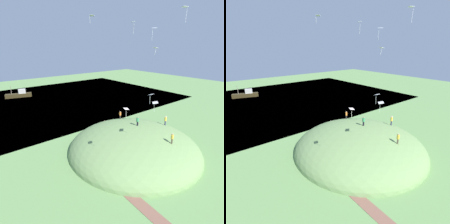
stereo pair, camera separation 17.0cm
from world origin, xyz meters
TOP-DOWN VIEW (x-y plane):
  - ground_plane at (0.00, 0.00)m, footprint 160.00×160.00m
  - lake_water at (-30.62, 0.00)m, footprint 54.04×80.00m
  - grass_hill at (8.93, -2.50)m, footprint 22.95×22.54m
  - boat_on_lake at (-42.09, -8.02)m, footprint 4.27×8.71m
  - person_near_shore at (8.24, -0.99)m, footprint 0.64×0.64m
  - person_watching_kites at (9.98, 4.80)m, footprint 0.53×0.53m
  - person_with_child at (15.27, -0.87)m, footprint 0.56×0.56m
  - person_walking_path at (2.23, 0.27)m, footprint 0.44×0.44m
  - kite_0 at (14.15, -4.17)m, footprint 1.22×1.22m
  - kite_1 at (1.73, 3.63)m, footprint 1.14×1.02m
  - kite_2 at (12.12, 3.71)m, footprint 0.83×1.03m
  - kite_3 at (14.22, -9.58)m, footprint 0.87×0.76m
  - kite_5 at (-0.24, -4.28)m, footprint 0.88×0.74m
  - kite_6 at (7.02, 3.33)m, footprint 1.05×0.95m
  - kite_7 at (8.98, 1.22)m, footprint 0.74×1.01m
  - kite_8 at (11.38, -1.45)m, footprint 0.70×0.51m
  - mooring_post at (-3.18, 0.28)m, footprint 0.14×0.14m

SIDE VIEW (x-z plane):
  - lake_water at x=-30.62m, z-range -0.40..0.00m
  - ground_plane at x=0.00m, z-range 0.00..0.00m
  - grass_hill at x=8.93m, z-range -3.96..3.96m
  - mooring_post at x=-3.18m, z-range 0.00..1.03m
  - boat_on_lake at x=-42.09m, z-range -1.10..2.93m
  - person_walking_path at x=2.23m, z-range 3.27..4.90m
  - person_watching_kites at x=9.98m, z-range 3.24..5.08m
  - person_with_child at x=15.27m, z-range 3.47..5.17m
  - person_near_shore at x=8.24m, z-range 4.12..5.77m
  - kite_7 at x=8.98m, z-range 8.33..10.22m
  - kite_0 at x=14.15m, z-range 9.35..10.75m
  - kite_3 at x=14.22m, z-range 9.77..10.87m
  - kite_8 at x=11.38m, z-range 16.43..17.49m
  - kite_6 at x=7.02m, z-range 18.98..20.97m
  - kite_1 at x=1.73m, z-range 20.27..22.45m
  - kite_5 at x=-0.24m, z-range 21.39..22.65m
  - kite_2 at x=12.12m, z-range 21.38..23.56m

